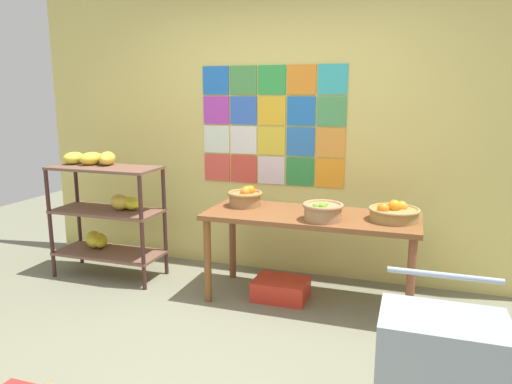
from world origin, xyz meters
name	(u,v)px	position (x,y,z in m)	size (l,w,h in m)	color
ground	(205,367)	(0.00, 0.00, 0.00)	(9.53, 9.53, 0.00)	#73745C
back_wall_with_art	(283,117)	(0.00, 1.79, 1.47)	(5.03, 0.07, 2.95)	#DCCC6D
banana_shelf_unit	(105,206)	(-1.53, 1.17, 0.66)	(1.00, 0.45, 1.16)	#3C211E
display_table	(311,224)	(0.41, 1.18, 0.65)	(1.69, 0.68, 0.74)	brown
fruit_basket_left	(245,197)	(-0.18, 1.28, 0.81)	(0.30, 0.30, 0.17)	#997142
fruit_basket_right	(323,211)	(0.53, 1.02, 0.81)	(0.31, 0.31, 0.15)	#A47B51
fruit_basket_back_right	(394,212)	(1.04, 1.18, 0.80)	(0.38, 0.38, 0.16)	#A17E43
produce_crate_under_table	(281,289)	(0.18, 1.14, 0.08)	(0.44, 0.33, 0.17)	red
shopping_cart	(441,355)	(1.34, -0.23, 0.46)	(0.58, 0.45, 0.79)	black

